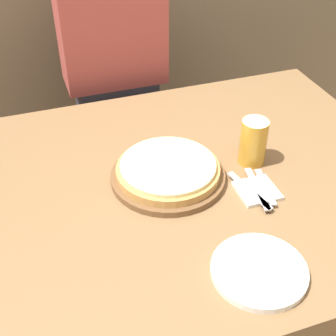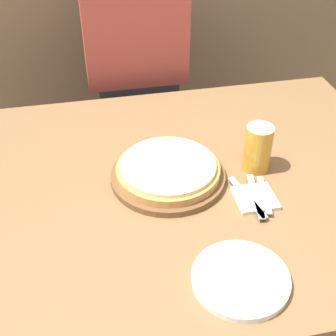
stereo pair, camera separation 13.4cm
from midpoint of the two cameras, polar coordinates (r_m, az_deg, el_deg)
The scene contains 10 objects.
ground_plane at distance 1.92m, azimuth 3.81°, elevation -19.16°, with size 12.00×12.00×0.00m, color #756047.
dining_table at distance 1.62m, azimuth 4.36°, elevation -11.97°, with size 1.39×1.08×0.74m.
pizza_on_board at distance 1.35m, azimuth 2.84°, elevation -0.58°, with size 0.33×0.33×0.06m.
beer_glass at distance 1.40m, azimuth 13.65°, elevation 2.48°, with size 0.08×0.08×0.14m.
dinner_plate at distance 1.12m, azimuth 12.35°, elevation -13.24°, with size 0.23×0.23×0.02m.
napkin_stack at distance 1.33m, azimuth 13.46°, elevation -3.71°, with size 0.11×0.11×0.01m.
fork at distance 1.31m, azimuth 12.51°, elevation -3.60°, with size 0.05×0.18×0.00m.
dinner_knife at distance 1.32m, azimuth 13.51°, elevation -3.44°, with size 0.05×0.18×0.00m.
spoon at distance 1.33m, azimuth 14.50°, elevation -3.28°, with size 0.05×0.16×0.00m.
diner_person at distance 2.00m, azimuth -1.84°, elevation 8.95°, with size 0.40×0.20×1.32m.
Camera 2 is at (-0.27, -1.02, 1.61)m, focal length 50.00 mm.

